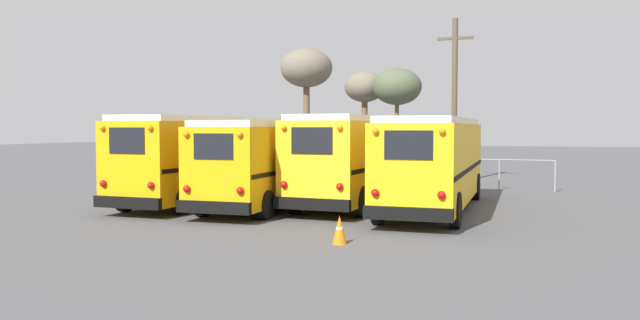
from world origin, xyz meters
TOP-DOWN VIEW (x-y plane):
  - ground_plane at (0.00, 0.00)m, footprint 160.00×160.00m
  - school_bus_0 at (-4.32, -0.36)m, footprint 2.59×10.63m
  - school_bus_1 at (-1.44, -0.37)m, footprint 2.74×10.86m
  - school_bus_2 at (1.44, 1.12)m, footprint 2.89×10.80m
  - school_bus_3 at (4.32, -0.37)m, footprint 2.72×10.27m
  - utility_pole at (3.49, 10.57)m, footprint 1.80×0.28m
  - bare_tree_0 at (-3.23, 17.56)m, footprint 2.63×2.63m
  - bare_tree_1 at (-0.82, 16.39)m, footprint 3.05×3.05m
  - bare_tree_2 at (-5.79, 13.63)m, footprint 3.15×3.15m
  - fence_line at (0.00, 7.53)m, footprint 16.71×0.06m
  - traffic_cone at (3.19, -7.40)m, footprint 0.36×0.36m

SIDE VIEW (x-z plane):
  - ground_plane at x=0.00m, z-range 0.00..0.00m
  - traffic_cone at x=3.19m, z-range 0.00..0.70m
  - fence_line at x=0.00m, z-range 0.27..1.69m
  - school_bus_1 at x=-1.44m, z-range 0.13..3.20m
  - school_bus_3 at x=4.32m, z-range 0.15..3.31m
  - school_bus_0 at x=-4.32m, z-range 0.13..3.39m
  - school_bus_2 at x=1.44m, z-range 0.14..3.41m
  - utility_pole at x=3.49m, z-range 0.16..8.56m
  - bare_tree_0 at x=-3.23m, z-range 2.10..8.60m
  - bare_tree_1 at x=-0.82m, z-range 2.09..8.64m
  - bare_tree_2 at x=-5.79m, z-range 2.52..10.18m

